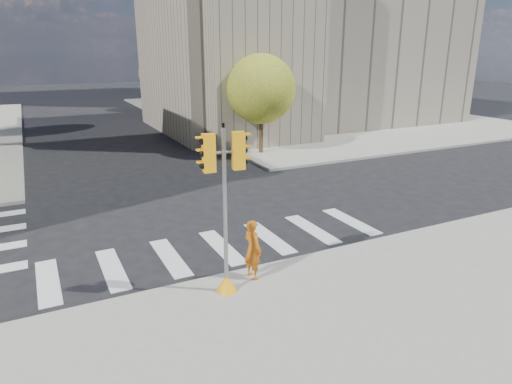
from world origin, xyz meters
TOP-DOWN VIEW (x-y plane):
  - ground at (0.00, 0.00)m, footprint 160.00×160.00m
  - sidewalk_far_right at (20.00, 26.00)m, footprint 28.00×40.00m
  - civic_building at (15.59, 19.12)m, footprint 26.00×16.00m
  - tree_re_near at (7.50, 10.00)m, footprint 4.20×4.20m
  - tree_re_mid at (7.50, 22.00)m, footprint 4.60×4.60m
  - tree_re_far at (7.50, 34.00)m, footprint 4.00×4.00m
  - lamp_near at (8.00, 14.00)m, footprint 0.35×0.18m
  - lamp_far at (8.00, 28.00)m, footprint 0.35×0.18m
  - traffic_signal at (-1.19, -4.99)m, footprint 1.07×0.56m
  - photographer at (-0.22, -4.60)m, footprint 0.56×0.72m

SIDE VIEW (x-z plane):
  - ground at x=0.00m, z-range 0.00..0.00m
  - sidewalk_far_right at x=20.00m, z-range 0.00..0.15m
  - photographer at x=-0.22m, z-range 0.15..1.89m
  - traffic_signal at x=-1.19m, z-range -0.20..4.35m
  - tree_re_far at x=7.50m, z-range 0.93..6.80m
  - tree_re_near at x=7.50m, z-range 0.97..7.13m
  - tree_re_mid at x=7.50m, z-range 1.02..7.68m
  - lamp_near at x=8.00m, z-range 0.52..8.63m
  - lamp_far at x=8.00m, z-range 0.52..8.63m
  - civic_building at x=15.59m, z-range -2.43..16.96m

